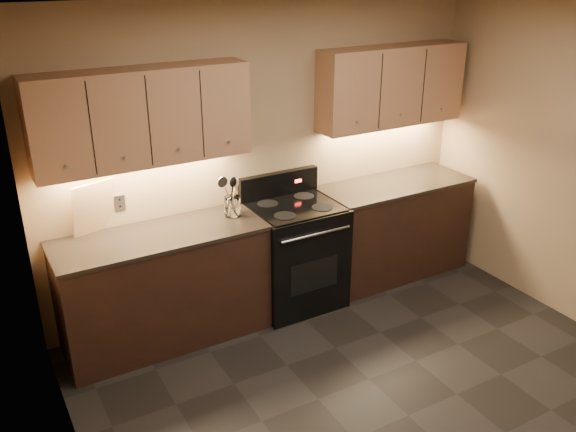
% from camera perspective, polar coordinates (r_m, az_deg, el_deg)
% --- Properties ---
extents(floor, '(4.00, 4.00, 0.00)m').
position_cam_1_polar(floor, '(4.43, 11.19, -17.84)').
color(floor, black).
rests_on(floor, ground).
extents(ceiling, '(4.00, 4.00, 0.00)m').
position_cam_1_polar(ceiling, '(3.38, 14.75, 17.81)').
color(ceiling, silver).
rests_on(ceiling, wall_back).
extents(wall_back, '(4.00, 0.04, 2.60)m').
position_cam_1_polar(wall_back, '(5.25, -1.90, 5.73)').
color(wall_back, tan).
rests_on(wall_back, ground).
extents(wall_left, '(0.04, 4.00, 2.60)m').
position_cam_1_polar(wall_left, '(2.92, -18.74, -10.94)').
color(wall_left, tan).
rests_on(wall_left, ground).
extents(counter_left, '(1.62, 0.62, 0.93)m').
position_cam_1_polar(counter_left, '(4.94, -11.52, -6.52)').
color(counter_left, black).
rests_on(counter_left, ground).
extents(counter_right, '(1.46, 0.62, 0.93)m').
position_cam_1_polar(counter_right, '(5.93, 9.72, -1.11)').
color(counter_right, black).
rests_on(counter_right, ground).
extents(stove, '(0.76, 0.68, 1.14)m').
position_cam_1_polar(stove, '(5.33, 0.59, -3.48)').
color(stove, black).
rests_on(stove, ground).
extents(upper_cab_left, '(1.60, 0.30, 0.70)m').
position_cam_1_polar(upper_cab_left, '(4.58, -13.47, 9.00)').
color(upper_cab_left, '#A47552').
rests_on(upper_cab_left, wall_back).
extents(upper_cab_right, '(1.44, 0.30, 0.70)m').
position_cam_1_polar(upper_cab_right, '(5.64, 9.67, 11.90)').
color(upper_cab_right, '#A47552').
rests_on(upper_cab_right, wall_back).
extents(outlet_plate, '(0.08, 0.01, 0.12)m').
position_cam_1_polar(outlet_plate, '(4.87, -15.47, 1.20)').
color(outlet_plate, '#B2B5BA').
rests_on(outlet_plate, wall_back).
extents(utensil_crock, '(0.15, 0.15, 0.16)m').
position_cam_1_polar(utensil_crock, '(4.94, -5.21, 0.85)').
color(utensil_crock, white).
rests_on(utensil_crock, counter_left).
extents(cutting_board, '(0.34, 0.18, 0.42)m').
position_cam_1_polar(cutting_board, '(4.79, -17.74, 0.74)').
color(cutting_board, tan).
rests_on(cutting_board, counter_left).
extents(wooden_spoon, '(0.17, 0.13, 0.30)m').
position_cam_1_polar(wooden_spoon, '(4.88, -5.59, 1.67)').
color(wooden_spoon, tan).
rests_on(wooden_spoon, utensil_crock).
extents(black_spoon, '(0.09, 0.10, 0.32)m').
position_cam_1_polar(black_spoon, '(4.92, -5.49, 1.96)').
color(black_spoon, black).
rests_on(black_spoon, utensil_crock).
extents(steel_spatula, '(0.21, 0.12, 0.36)m').
position_cam_1_polar(steel_spatula, '(4.91, -5.01, 2.13)').
color(steel_spatula, silver).
rests_on(steel_spatula, utensil_crock).
extents(steel_skimmer, '(0.23, 0.14, 0.37)m').
position_cam_1_polar(steel_skimmer, '(4.88, -4.91, 2.12)').
color(steel_skimmer, silver).
rests_on(steel_skimmer, utensil_crock).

